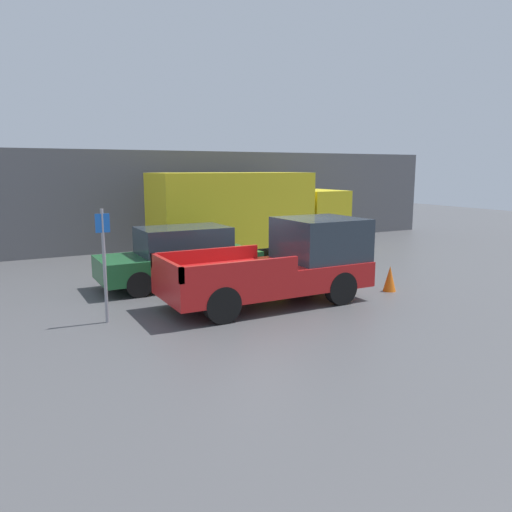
{
  "coord_description": "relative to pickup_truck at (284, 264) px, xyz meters",
  "views": [
    {
      "loc": [
        -6.47,
        -11.38,
        3.31
      ],
      "look_at": [
        -0.32,
        0.03,
        1.03
      ],
      "focal_mm": 35.0,
      "sensor_mm": 36.0,
      "label": 1
    }
  ],
  "objects": [
    {
      "name": "traffic_cone",
      "position": [
        3.1,
        -0.45,
        -0.62
      ],
      "size": [
        0.35,
        0.35,
        0.7
      ],
      "color": "orange",
      "rests_on": "ground"
    },
    {
      "name": "pickup_truck",
      "position": [
        0.0,
        0.0,
        0.0
      ],
      "size": [
        5.15,
        2.07,
        2.06
      ],
      "color": "red",
      "rests_on": "ground"
    },
    {
      "name": "delivery_truck",
      "position": [
        2.23,
        6.35,
        0.75
      ],
      "size": [
        7.63,
        2.55,
        3.16
      ],
      "color": "gold",
      "rests_on": "ground"
    },
    {
      "name": "ground_plane",
      "position": [
        0.06,
        0.97,
        -0.97
      ],
      "size": [
        60.0,
        60.0,
        0.0
      ],
      "primitive_type": "plane",
      "color": "#4C4C4F"
    },
    {
      "name": "building_wall",
      "position": [
        0.06,
        9.55,
        1.05
      ],
      "size": [
        28.0,
        0.15,
        4.03
      ],
      "color": "#56565B",
      "rests_on": "ground"
    },
    {
      "name": "parking_sign",
      "position": [
        -4.31,
        0.33,
        0.42
      ],
      "size": [
        0.3,
        0.07,
        2.47
      ],
      "color": "gray",
      "rests_on": "ground"
    },
    {
      "name": "car",
      "position": [
        -1.66,
        2.95,
        -0.14
      ],
      "size": [
        4.53,
        1.85,
        1.67
      ],
      "color": "#1E592D",
      "rests_on": "ground"
    }
  ]
}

